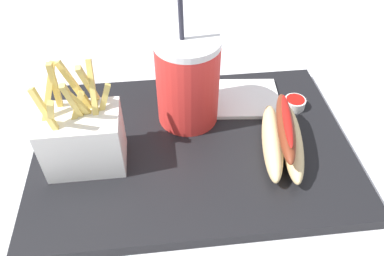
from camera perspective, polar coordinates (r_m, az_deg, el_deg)
The scene contains 7 objects.
ground_plane at distance 0.60m, azimuth -0.00°, elevation -4.12°, with size 2.40×2.40×0.02m, color silver.
food_tray at distance 0.58m, azimuth -0.00°, elevation -2.81°, with size 0.48×0.33×0.02m, color black.
soda_cup at distance 0.57m, azimuth -0.87°, elevation 7.16°, with size 0.10×0.10×0.21m.
fries_basket at distance 0.54m, azimuth -16.24°, elevation -1.47°, with size 0.11×0.08×0.16m.
hot_dog_1 at distance 0.56m, azimuth 13.64°, elevation -1.53°, with size 0.09×0.16×0.07m.
ketchup_cup_1 at distance 0.65m, azimuth 15.37°, elevation 3.74°, with size 0.04×0.04×0.02m.
napkin_stack at distance 0.65m, azimuth 7.01°, elevation 4.51°, with size 0.14×0.10×0.01m, color white.
Camera 1 is at (0.04, 0.40, 0.44)m, focal length 35.06 mm.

